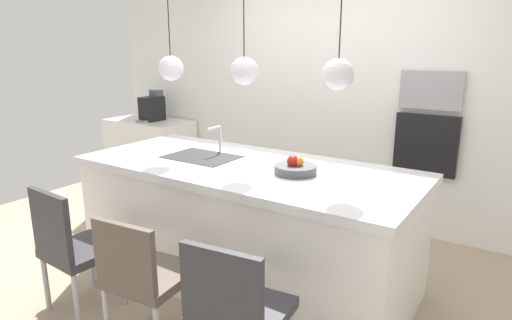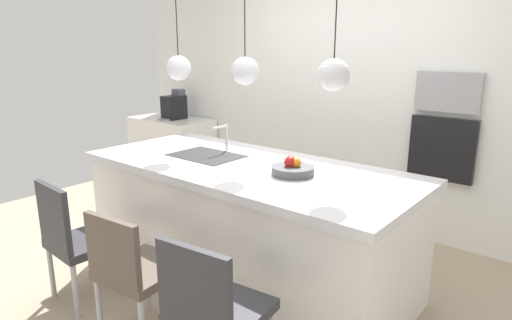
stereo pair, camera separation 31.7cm
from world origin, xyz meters
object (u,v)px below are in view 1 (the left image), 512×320
Objects in this scene: fruit_bowl at (295,168)px; chair_far at (236,310)px; oven at (426,145)px; coffee_machine at (152,108)px; microwave at (432,90)px; chair_middle at (144,274)px; chair_near at (71,245)px.

fruit_bowl is 0.33× the size of chair_far.
fruit_bowl is at bearing -107.71° from oven.
coffee_machine is 3.27m from oven.
microwave is 0.63× the size of chair_middle.
chair_middle is at bearing 179.69° from chair_far.
chair_near is at bearing -179.96° from chair_far.
chair_near is at bearing -122.27° from microwave.
chair_far is at bearing -37.62° from coffee_machine.
coffee_machine is at bearing 154.93° from fruit_bowl.
chair_middle is 0.67m from chair_far.
fruit_bowl reaches higher than chair_middle.
fruit_bowl is 1.66m from oven.
chair_near is 1.36m from chair_far.
microwave is (0.51, 1.58, 0.43)m from fruit_bowl.
oven is 0.62× the size of chair_near.
chair_near reaches higher than chair_middle.
microwave is 3.20m from chair_near.
chair_near is 0.69m from chair_middle.
microwave is 0.60× the size of chair_far.
fruit_bowl is 1.72m from microwave.
fruit_bowl is 0.52× the size of oven.
chair_middle is at bearing -110.08° from oven.
oven is at bearing 0.00° from microwave.
microwave is (3.26, 0.30, 0.37)m from coffee_machine.
chair_near is 1.04× the size of chair_middle.
chair_far is (0.67, -0.00, 0.01)m from chair_middle.
microwave reaches higher than chair_near.
oven is 0.63× the size of chair_far.
coffee_machine is 3.30m from chair_middle.
oven is (0.00, 0.00, -0.50)m from microwave.
microwave reaches higher than coffee_machine.
chair_near is 1.01× the size of chair_far.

